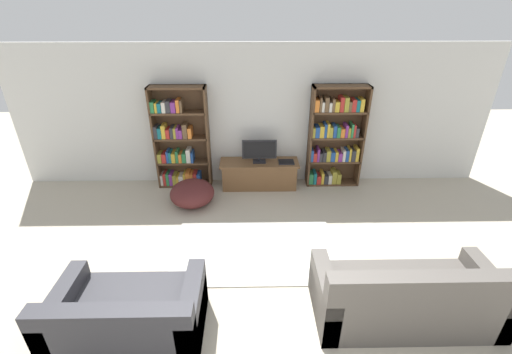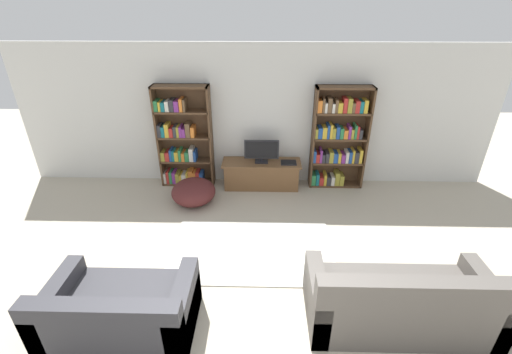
{
  "view_description": "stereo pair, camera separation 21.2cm",
  "coord_description": "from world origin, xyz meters",
  "px_view_note": "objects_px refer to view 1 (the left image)",
  "views": [
    {
      "loc": [
        -0.06,
        -1.89,
        3.22
      ],
      "look_at": [
        0.03,
        2.96,
        0.7
      ],
      "focal_mm": 24.0,
      "sensor_mm": 36.0,
      "label": 1
    },
    {
      "loc": [
        0.15,
        -1.89,
        3.22
      ],
      "look_at": [
        0.03,
        2.96,
        0.7
      ],
      "focal_mm": 24.0,
      "sensor_mm": 36.0,
      "label": 2
    }
  ],
  "objects_px": {
    "laptop": "(286,162)",
    "bookshelf_right": "(334,138)",
    "couch_left_sectional": "(129,318)",
    "beanbag_ottoman": "(192,193)",
    "television": "(259,151)",
    "couch_right_sofa": "(407,298)",
    "tv_stand": "(259,174)",
    "bookshelf_left": "(180,142)"
  },
  "relations": [
    {
      "from": "television",
      "to": "couch_right_sofa",
      "type": "xyz_separation_m",
      "value": [
        1.55,
        -3.11,
        -0.46
      ]
    },
    {
      "from": "couch_left_sectional",
      "to": "couch_right_sofa",
      "type": "distance_m",
      "value": 3.0
    },
    {
      "from": "laptop",
      "to": "bookshelf_right",
      "type": "bearing_deg",
      "value": 10.55
    },
    {
      "from": "bookshelf_right",
      "to": "couch_left_sectional",
      "type": "bearing_deg",
      "value": -129.5
    },
    {
      "from": "television",
      "to": "laptop",
      "type": "height_order",
      "value": "television"
    },
    {
      "from": "laptop",
      "to": "beanbag_ottoman",
      "type": "xyz_separation_m",
      "value": [
        -1.69,
        -0.6,
        -0.31
      ]
    },
    {
      "from": "couch_right_sofa",
      "to": "beanbag_ottoman",
      "type": "relative_size",
      "value": 2.6
    },
    {
      "from": "couch_right_sofa",
      "to": "laptop",
      "type": "bearing_deg",
      "value": 108.73
    },
    {
      "from": "television",
      "to": "couch_right_sofa",
      "type": "bearing_deg",
      "value": -63.53
    },
    {
      "from": "beanbag_ottoman",
      "to": "couch_right_sofa",
      "type": "bearing_deg",
      "value": -42.23
    },
    {
      "from": "bookshelf_right",
      "to": "beanbag_ottoman",
      "type": "relative_size",
      "value": 2.49
    },
    {
      "from": "laptop",
      "to": "couch_right_sofa",
      "type": "bearing_deg",
      "value": -71.27
    },
    {
      "from": "couch_left_sectional",
      "to": "beanbag_ottoman",
      "type": "xyz_separation_m",
      "value": [
        0.26,
        2.69,
        -0.06
      ]
    },
    {
      "from": "tv_stand",
      "to": "couch_right_sofa",
      "type": "distance_m",
      "value": 3.48
    },
    {
      "from": "tv_stand",
      "to": "television",
      "type": "relative_size",
      "value": 2.32
    },
    {
      "from": "laptop",
      "to": "couch_left_sectional",
      "type": "height_order",
      "value": "couch_left_sectional"
    },
    {
      "from": "bookshelf_right",
      "to": "couch_left_sectional",
      "type": "relative_size",
      "value": 1.27
    },
    {
      "from": "tv_stand",
      "to": "beanbag_ottoman",
      "type": "relative_size",
      "value": 1.92
    },
    {
      "from": "bookshelf_right",
      "to": "tv_stand",
      "type": "relative_size",
      "value": 1.3
    },
    {
      "from": "television",
      "to": "laptop",
      "type": "relative_size",
      "value": 2.2
    },
    {
      "from": "couch_left_sectional",
      "to": "couch_right_sofa",
      "type": "xyz_separation_m",
      "value": [
        2.99,
        0.2,
        0.01
      ]
    },
    {
      "from": "television",
      "to": "couch_right_sofa",
      "type": "relative_size",
      "value": 0.32
    },
    {
      "from": "bookshelf_right",
      "to": "bookshelf_left",
      "type": "bearing_deg",
      "value": 179.92
    },
    {
      "from": "couch_right_sofa",
      "to": "beanbag_ottoman",
      "type": "height_order",
      "value": "couch_right_sofa"
    },
    {
      "from": "bookshelf_left",
      "to": "television",
      "type": "xyz_separation_m",
      "value": [
        1.48,
        -0.14,
        -0.14
      ]
    },
    {
      "from": "bookshelf_left",
      "to": "laptop",
      "type": "relative_size",
      "value": 6.6
    },
    {
      "from": "couch_right_sofa",
      "to": "beanbag_ottoman",
      "type": "xyz_separation_m",
      "value": [
        -2.73,
        2.48,
        -0.07
      ]
    },
    {
      "from": "couch_left_sectional",
      "to": "laptop",
      "type": "bearing_deg",
      "value": 59.34
    },
    {
      "from": "bookshelf_left",
      "to": "couch_right_sofa",
      "type": "relative_size",
      "value": 0.96
    },
    {
      "from": "bookshelf_left",
      "to": "tv_stand",
      "type": "relative_size",
      "value": 1.3
    },
    {
      "from": "couch_right_sofa",
      "to": "beanbag_ottoman",
      "type": "bearing_deg",
      "value": 137.77
    },
    {
      "from": "tv_stand",
      "to": "television",
      "type": "xyz_separation_m",
      "value": [
        0.0,
        -0.01,
        0.49
      ]
    },
    {
      "from": "bookshelf_left",
      "to": "couch_right_sofa",
      "type": "bearing_deg",
      "value": -47.04
    },
    {
      "from": "couch_left_sectional",
      "to": "bookshelf_right",
      "type": "bearing_deg",
      "value": 50.5
    },
    {
      "from": "bookshelf_left",
      "to": "beanbag_ottoman",
      "type": "height_order",
      "value": "bookshelf_left"
    },
    {
      "from": "bookshelf_right",
      "to": "couch_right_sofa",
      "type": "relative_size",
      "value": 0.96
    },
    {
      "from": "tv_stand",
      "to": "couch_right_sofa",
      "type": "xyz_separation_m",
      "value": [
        1.55,
        -3.12,
        0.03
      ]
    },
    {
      "from": "tv_stand",
      "to": "television",
      "type": "height_order",
      "value": "television"
    },
    {
      "from": "tv_stand",
      "to": "laptop",
      "type": "height_order",
      "value": "laptop"
    },
    {
      "from": "couch_left_sectional",
      "to": "couch_right_sofa",
      "type": "bearing_deg",
      "value": 3.91
    },
    {
      "from": "television",
      "to": "laptop",
      "type": "xyz_separation_m",
      "value": [
        0.5,
        -0.03,
        -0.22
      ]
    },
    {
      "from": "bookshelf_right",
      "to": "laptop",
      "type": "xyz_separation_m",
      "value": [
        -0.9,
        -0.17,
        -0.41
      ]
    }
  ]
}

